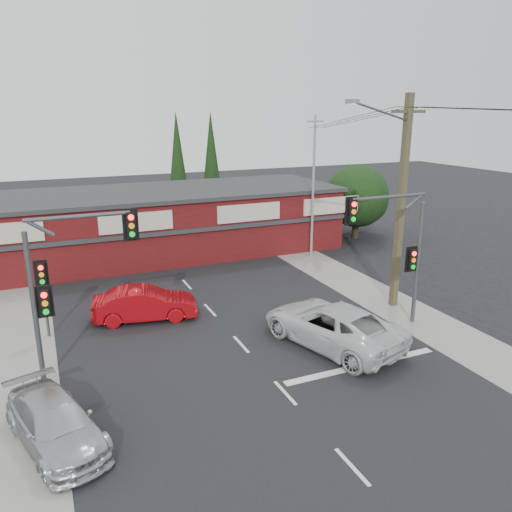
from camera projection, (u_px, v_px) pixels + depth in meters
name	position (u px, v px, depth m)	size (l,w,h in m)	color
ground	(261.00, 366.00, 18.74)	(120.00, 120.00, 0.00)	black
road_strip	(217.00, 318.00, 23.13)	(14.00, 70.00, 0.01)	black
verge_left	(15.00, 352.00, 19.85)	(3.00, 70.00, 0.02)	gray
verge_right	(368.00, 292.00, 26.40)	(3.00, 70.00, 0.02)	gray
stop_line	(362.00, 366.00, 18.76)	(6.50, 0.35, 0.01)	silver
white_suv	(332.00, 325.00, 20.31)	(2.85, 6.18, 1.72)	silver
silver_suv	(55.00, 423.00, 14.23)	(1.85, 4.55, 1.32)	#B0B3B6
red_sedan	(145.00, 304.00, 22.74)	(1.62, 4.65, 1.53)	#A30A10
lane_dashes	(261.00, 366.00, 18.72)	(0.12, 37.58, 0.01)	silver
shop_building	(141.00, 223.00, 32.68)	(27.30, 8.40, 4.22)	#4A0E10
tree_cluster	(356.00, 199.00, 37.15)	(5.90, 5.10, 5.50)	#2D2116
conifer_near	(178.00, 160.00, 39.64)	(1.80, 1.80, 9.25)	#2D2116
conifer_far	(211.00, 156.00, 42.74)	(1.80, 1.80, 9.25)	#2D2116
traffic_mast_left	(65.00, 273.00, 16.92)	(3.77, 0.27, 5.97)	#47494C
traffic_mast_right	(399.00, 240.00, 21.15)	(3.96, 0.27, 5.97)	#47494C
pedestal_signal	(43.00, 283.00, 20.56)	(0.55, 0.27, 3.38)	#47494C
utility_pole	(399.00, 197.00, 23.06)	(4.38, 0.59, 10.00)	brown
steel_pole	(313.00, 185.00, 31.43)	(1.20, 0.16, 9.00)	gray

